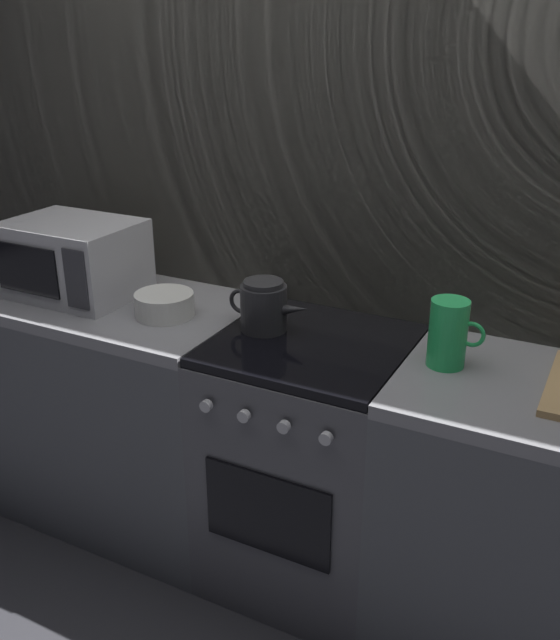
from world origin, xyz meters
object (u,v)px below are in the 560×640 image
(microwave, at_px, (74,259))
(pitcher, at_px, (448,333))
(stove_unit, at_px, (310,463))
(kettle, at_px, (264,306))
(mixing_bowl, at_px, (164,304))

(microwave, relative_size, pitcher, 2.30)
(stove_unit, bearing_deg, pitcher, 3.74)
(kettle, bearing_deg, microwave, -178.22)
(microwave, relative_size, mixing_bowl, 2.30)
(stove_unit, distance_m, pitcher, 0.69)
(kettle, distance_m, pitcher, 0.59)
(microwave, distance_m, mixing_bowl, 0.42)
(stove_unit, height_order, kettle, kettle)
(mixing_bowl, bearing_deg, microwave, 176.43)
(stove_unit, bearing_deg, mixing_bowl, -176.22)
(pitcher, bearing_deg, kettle, -178.75)
(mixing_bowl, bearing_deg, pitcher, 3.77)
(microwave, height_order, kettle, microwave)
(kettle, xyz_separation_m, pitcher, (0.59, 0.01, 0.02))
(microwave, bearing_deg, pitcher, 1.55)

